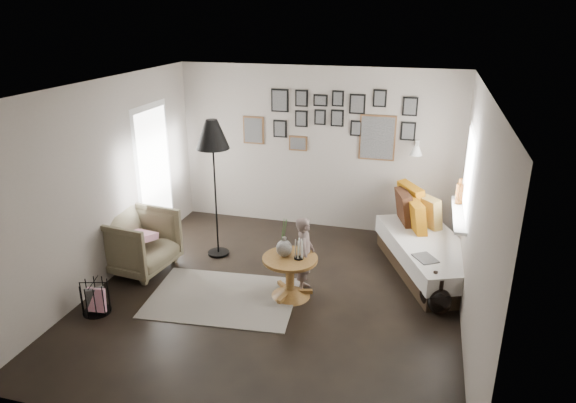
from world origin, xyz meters
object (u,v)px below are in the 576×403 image
(demijohn_large, at_px, (433,293))
(floor_lamp, at_px, (213,140))
(armchair, at_px, (138,242))
(child, at_px, (305,254))
(demijohn_small, at_px, (439,301))
(daybed, at_px, (429,249))
(magazine_basket, at_px, (95,298))
(pedestal_table, at_px, (290,278))
(vase, at_px, (284,245))

(demijohn_large, bearing_deg, floor_lamp, 167.84)
(armchair, bearing_deg, child, -81.87)
(demijohn_large, xyz_separation_m, demijohn_small, (0.07, -0.12, -0.02))
(daybed, bearing_deg, floor_lamp, 163.27)
(floor_lamp, bearing_deg, child, -24.36)
(demijohn_small, distance_m, child, 1.71)
(demijohn_small, bearing_deg, magazine_basket, -165.00)
(pedestal_table, height_order, armchair, armchair)
(armchair, relative_size, demijohn_small, 2.07)
(vase, distance_m, child, 0.34)
(daybed, bearing_deg, demijohn_small, -105.60)
(daybed, xyz_separation_m, floor_lamp, (-2.99, -0.34, 1.42))
(vase, distance_m, armchair, 2.14)
(vase, height_order, child, vase)
(demijohn_large, bearing_deg, magazine_basket, -163.08)
(armchair, bearing_deg, daybed, -67.90)
(pedestal_table, relative_size, armchair, 0.75)
(armchair, bearing_deg, demijohn_large, -82.42)
(pedestal_table, relative_size, demijohn_large, 1.42)
(vase, height_order, floor_lamp, floor_lamp)
(demijohn_large, distance_m, demijohn_small, 0.14)
(demijohn_small, bearing_deg, demijohn_large, 121.58)
(armchair, distance_m, demijohn_small, 4.01)
(daybed, xyz_separation_m, armchair, (-3.85, -1.07, 0.11))
(vase, relative_size, demijohn_large, 1.01)
(vase, xyz_separation_m, daybed, (1.73, 1.19, -0.38))
(daybed, bearing_deg, pedestal_table, -167.15)
(magazine_basket, height_order, demijohn_large, demijohn_large)
(pedestal_table, relative_size, vase, 1.40)
(pedestal_table, bearing_deg, daybed, 36.09)
(floor_lamp, xyz_separation_m, demijohn_small, (3.14, -0.78, -1.56))
(floor_lamp, relative_size, magazine_basket, 5.07)
(demijohn_large, xyz_separation_m, child, (-1.59, -0.00, 0.31))
(pedestal_table, xyz_separation_m, demijohn_large, (1.73, 0.21, -0.06))
(vase, height_order, demijohn_small, vase)
(pedestal_table, xyz_separation_m, floor_lamp, (-1.33, 0.87, 1.48))
(floor_lamp, height_order, magazine_basket, floor_lamp)
(armchair, xyz_separation_m, child, (2.33, 0.06, 0.09))
(vase, relative_size, demijohn_small, 1.11)
(magazine_basket, bearing_deg, demijohn_small, 15.00)
(demijohn_small, bearing_deg, child, 176.04)
(daybed, bearing_deg, child, -169.75)
(demijohn_large, bearing_deg, daybed, 94.36)
(pedestal_table, xyz_separation_m, demijohn_small, (1.80, 0.09, -0.08))
(floor_lamp, bearing_deg, pedestal_table, -33.04)
(vase, xyz_separation_m, floor_lamp, (-1.25, 0.85, 1.04))
(pedestal_table, distance_m, armchair, 2.21)
(magazine_basket, bearing_deg, floor_lamp, 66.60)
(magazine_basket, relative_size, demijohn_large, 0.82)
(vase, bearing_deg, armchair, 176.75)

